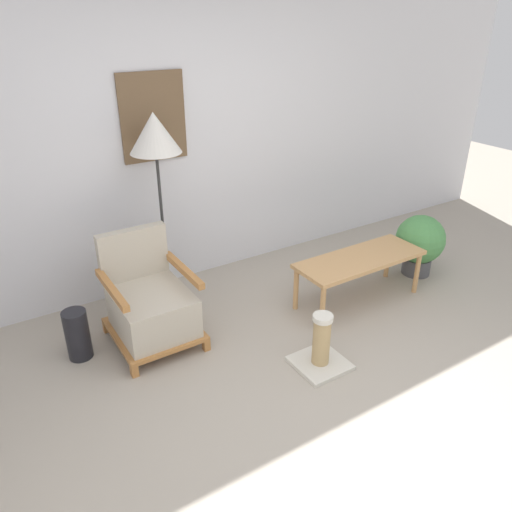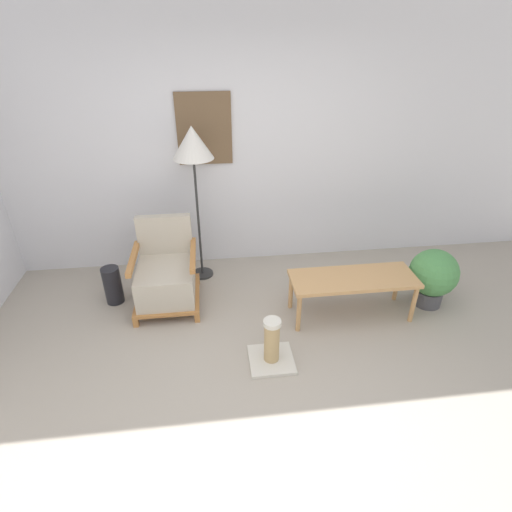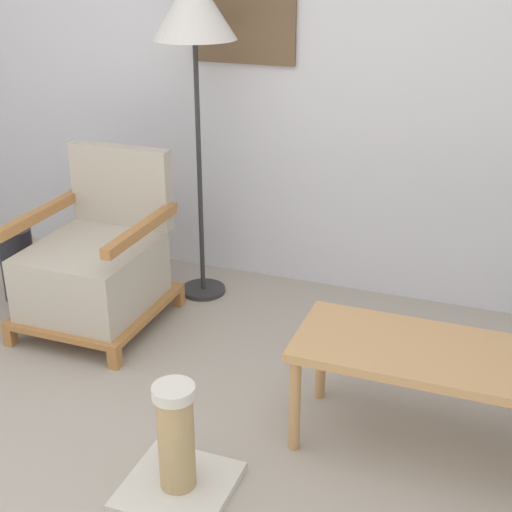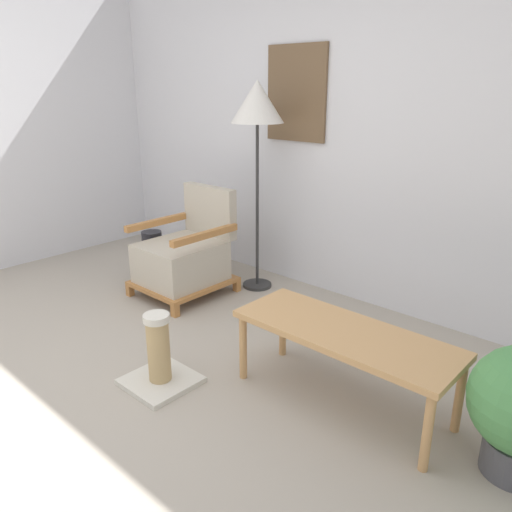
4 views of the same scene
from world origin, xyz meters
The scene contains 7 objects.
ground_plane centered at (0.00, 0.00, 0.00)m, with size 14.00×14.00×0.00m, color #A89E8E.
wall_back centered at (0.00, 2.29, 1.35)m, with size 8.00×0.09×2.70m.
armchair centered at (-0.81, 1.44, 0.31)m, with size 0.62×0.70×0.84m.
floor_lamp centered at (-0.47, 1.93, 1.44)m, with size 0.41×0.41×1.65m.
coffee_table centered at (0.95, 1.02, 0.38)m, with size 1.18×0.44×0.43m.
vase centered at (-1.36, 1.52, 0.20)m, with size 0.18×0.18×0.39m, color black.
scratching_post centered at (0.10, 0.48, 0.15)m, with size 0.37×0.37×0.43m.
Camera 4 is at (2.15, -0.97, 1.62)m, focal length 35.00 mm.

